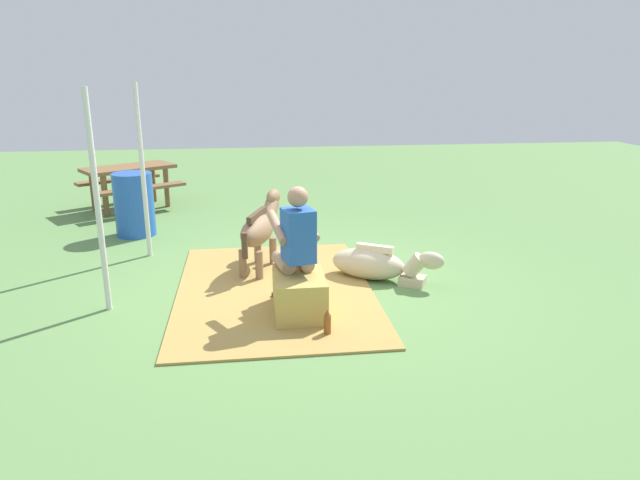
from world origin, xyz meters
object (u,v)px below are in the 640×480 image
Objects in this scene: tent_pole_right at (143,172)px; soda_bottle at (327,323)px; pony_standing at (260,228)px; tent_pole_left at (97,204)px; picnic_bench at (129,176)px; pony_lying at (376,264)px; hay_bale at (299,296)px; water_barrel at (134,204)px; person_seated at (295,244)px.

soda_bottle is at bearing -142.93° from tent_pole_right.
tent_pole_right reaches higher than pony_standing.
picnic_bench is at bearing 7.39° from tent_pole_left.
pony_lying is 0.65× the size of picnic_bench.
hay_bale is at bearing -166.75° from pony_standing.
water_barrel is at bearing 53.67° from pony_lying.
picnic_bench is at bearing 26.87° from hay_bale.
tent_pole_left reaches higher than pony_lying.
soda_bottle is 0.13× the size of picnic_bench.
pony_standing is at bearing -57.27° from tent_pole_left.
soda_bottle is at bearing -112.58° from tent_pole_left.
pony_lying is at bearing -29.01° from soda_bottle.
tent_pole_right is (-1.03, -0.35, 0.65)m from water_barrel.
water_barrel is 0.42× the size of tent_pole_left.
water_barrel is 0.42× the size of tent_pole_right.
person_seated reaches higher than pony_lying.
hay_bale is 2.17m from tent_pole_left.
picnic_bench reaches higher than hay_bale.
tent_pole_right reaches higher than hay_bale.
soda_bottle is at bearing -155.08° from hay_bale.
person_seated is at bearing 8.63° from hay_bale.
soda_bottle is at bearing 150.99° from pony_lying.
pony_standing is at bearing -148.28° from picnic_bench.
hay_bale is 2.51× the size of soda_bottle.
soda_bottle is 3.47m from tent_pole_right.
person_seated is 1.02× the size of pony_lying.
tent_pole_left is 1.13× the size of picnic_bench.
pony_standing is at bearing 68.47° from pony_lying.
tent_pole_left reaches higher than picnic_bench.
tent_pole_right reaches higher than water_barrel.
soda_bottle is 0.12× the size of tent_pole_left.
water_barrel is 1.27m from tent_pole_right.
tent_pole_left is 4.61m from picnic_bench.
person_seated is 1.01× the size of pony_standing.
tent_pole_right is at bearing -4.60° from tent_pole_left.
pony_lying is 0.58× the size of tent_pole_left.
person_seated is at bearing -166.19° from pony_standing.
tent_pole_left is at bearing 122.73° from pony_standing.
water_barrel is at bearing 33.54° from hay_bale.
picnic_bench is at bearing 26.70° from soda_bottle.
person_seated is 4.98× the size of soda_bottle.
tent_pole_left is (-2.79, -0.21, 0.65)m from water_barrel.
person_seated is 0.67× the size of picnic_bench.
tent_pole_left reaches higher than water_barrel.
tent_pole_left and tent_pole_right have the same top height.
tent_pole_right is (2.19, 1.79, 0.90)m from hay_bale.
hay_bale is at bearing -146.46° from water_barrel.
person_seated is (0.16, 0.02, 0.50)m from hay_bale.
hay_bale is 3.87m from water_barrel.
person_seated reaches higher than water_barrel.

